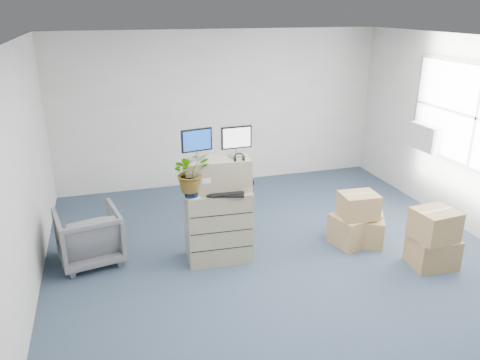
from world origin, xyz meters
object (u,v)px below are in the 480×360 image
object	(u,v)px
monitor_left	(197,143)
monitor_right	(236,140)
filing_cabinet_lower	(218,225)
potted_plant	(191,177)
keyboard	(226,194)
water_bottle	(226,181)
office_chair	(89,234)

from	to	relation	value
monitor_left	monitor_right	size ratio (longest dim) A/B	1.00
filing_cabinet_lower	potted_plant	bearing A→B (deg)	-157.72
keyboard	water_bottle	xyz separation A→B (m)	(0.06, 0.20, 0.10)
potted_plant	office_chair	xyz separation A→B (m)	(-1.28, 0.53, -0.84)
filing_cabinet_lower	monitor_right	world-z (taller)	monitor_right
water_bottle	office_chair	size ratio (longest dim) A/B	0.28
monitor_left	potted_plant	distance (m)	0.43
monitor_left	potted_plant	world-z (taller)	monitor_left
water_bottle	keyboard	bearing A→B (deg)	-105.87
keyboard	potted_plant	distance (m)	0.49
filing_cabinet_lower	monitor_right	xyz separation A→B (m)	(0.26, 0.05, 1.12)
filing_cabinet_lower	water_bottle	distance (m)	0.61
monitor_left	filing_cabinet_lower	bearing A→B (deg)	-25.64
keyboard	water_bottle	distance (m)	0.23
monitor_left	water_bottle	world-z (taller)	monitor_left
keyboard	potted_plant	world-z (taller)	potted_plant
filing_cabinet_lower	keyboard	world-z (taller)	keyboard
monitor_left	keyboard	world-z (taller)	monitor_left
monitor_right	water_bottle	xyz separation A→B (m)	(-0.15, -0.03, -0.52)
filing_cabinet_lower	monitor_right	bearing A→B (deg)	13.72
monitor_left	monitor_right	world-z (taller)	monitor_left
keyboard	potted_plant	bearing A→B (deg)	-167.99
water_bottle	office_chair	bearing A→B (deg)	167.88
office_chair	monitor_left	bearing A→B (deg)	155.41
monitor_left	office_chair	world-z (taller)	monitor_left
monitor_left	water_bottle	distance (m)	0.63
filing_cabinet_lower	potted_plant	distance (m)	0.84
keyboard	potted_plant	size ratio (longest dim) A/B	0.79
monitor_right	office_chair	xyz separation A→B (m)	(-1.90, 0.35, -1.21)
keyboard	office_chair	distance (m)	1.88
filing_cabinet_lower	monitor_left	size ratio (longest dim) A/B	2.44
water_bottle	monitor_left	bearing A→B (deg)	173.71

